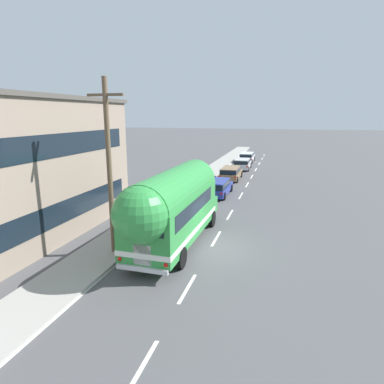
# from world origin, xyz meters

# --- Properties ---
(ground_plane) EXTENTS (300.00, 300.00, 0.00)m
(ground_plane) POSITION_xyz_m (0.00, 0.00, 0.00)
(ground_plane) COLOR #4C4C4F
(lane_markings) EXTENTS (3.95, 80.00, 0.01)m
(lane_markings) POSITION_xyz_m (-2.69, 12.62, 0.00)
(lane_markings) COLOR silver
(lane_markings) RESTS_ON ground
(sidewalk_slab) EXTENTS (2.55, 90.00, 0.15)m
(sidewalk_slab) POSITION_xyz_m (-5.09, 10.00, 0.07)
(sidewalk_slab) COLOR #9E9B93
(sidewalk_slab) RESTS_ON ground
(utility_pole) EXTENTS (1.80, 0.24, 8.50)m
(utility_pole) POSITION_xyz_m (-4.51, -2.00, 4.42)
(utility_pole) COLOR brown
(utility_pole) RESTS_ON ground
(painted_bus) EXTENTS (2.73, 10.61, 4.12)m
(painted_bus) POSITION_xyz_m (-1.93, -0.48, 2.31)
(painted_bus) COLOR #2D8C3D
(painted_bus) RESTS_ON ground
(car_lead) EXTENTS (2.00, 4.75, 1.37)m
(car_lead) POSITION_xyz_m (-1.97, 11.55, 0.79)
(car_lead) COLOR navy
(car_lead) RESTS_ON ground
(car_second) EXTENTS (1.98, 4.80, 1.37)m
(car_second) POSITION_xyz_m (-2.02, 18.95, 0.79)
(car_second) COLOR olive
(car_second) RESTS_ON ground
(car_third) EXTENTS (2.01, 4.43, 1.37)m
(car_third) POSITION_xyz_m (-1.69, 26.11, 0.78)
(car_third) COLOR silver
(car_third) RESTS_ON ground
(car_fourth) EXTENTS (1.98, 4.63, 1.37)m
(car_fourth) POSITION_xyz_m (-1.93, 33.25, 0.80)
(car_fourth) COLOR white
(car_fourth) RESTS_ON ground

